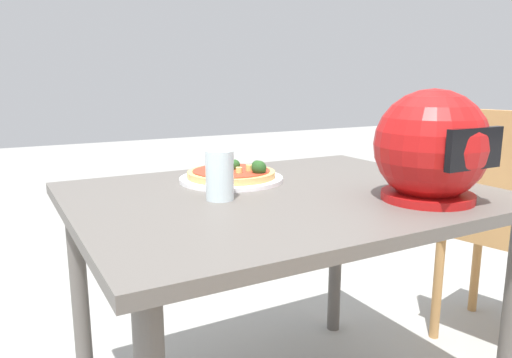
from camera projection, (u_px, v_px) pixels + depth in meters
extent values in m
cube|color=#5B5651|center=(283.00, 197.00, 1.29)|extent=(1.09, 0.86, 0.03)
cylinder|color=#5B5651|center=(336.00, 250.00, 1.90)|extent=(0.05, 0.05, 0.68)
cylinder|color=#5B5651|center=(80.00, 304.00, 1.45)|extent=(0.05, 0.05, 0.68)
cylinder|color=#5B5651|center=(510.00, 334.00, 1.28)|extent=(0.05, 0.05, 0.68)
cylinder|color=white|center=(231.00, 179.00, 1.42)|extent=(0.30, 0.30, 0.01)
cylinder|color=tan|center=(231.00, 174.00, 1.41)|extent=(0.26, 0.26, 0.02)
cylinder|color=red|center=(231.00, 171.00, 1.41)|extent=(0.23, 0.23, 0.00)
sphere|color=#234C1E|center=(223.00, 165.00, 1.41)|extent=(0.04, 0.04, 0.04)
sphere|color=#234C1E|center=(234.00, 165.00, 1.43)|extent=(0.04, 0.04, 0.04)
sphere|color=#234C1E|center=(219.00, 163.00, 1.47)|extent=(0.03, 0.03, 0.03)
sphere|color=#234C1E|center=(259.00, 168.00, 1.37)|extent=(0.04, 0.04, 0.04)
sphere|color=#234C1E|center=(257.00, 166.00, 1.42)|extent=(0.03, 0.03, 0.03)
cylinder|color=#E0D172|center=(239.00, 170.00, 1.37)|extent=(0.02, 0.02, 0.02)
cylinder|color=#E0D172|center=(249.00, 168.00, 1.40)|extent=(0.02, 0.02, 0.02)
cylinder|color=#E0D172|center=(229.00, 170.00, 1.36)|extent=(0.02, 0.02, 0.02)
sphere|color=#B21414|center=(431.00, 145.00, 1.17)|extent=(0.27, 0.27, 0.27)
cylinder|color=#B21414|center=(427.00, 196.00, 1.19)|extent=(0.22, 0.22, 0.02)
cube|color=black|center=(474.00, 149.00, 1.06)|extent=(0.17, 0.02, 0.09)
cylinder|color=silver|center=(219.00, 175.00, 1.19)|extent=(0.07, 0.07, 0.12)
cube|color=#B7844C|center=(507.00, 231.00, 1.81)|extent=(0.48, 0.48, 0.02)
cube|color=#B7844C|center=(493.00, 177.00, 1.64)|extent=(0.12, 0.38, 0.45)
cylinder|color=#B7844C|center=(476.00, 264.00, 2.09)|extent=(0.04, 0.04, 0.43)
cylinder|color=#B7844C|center=(438.00, 286.00, 1.86)|extent=(0.04, 0.04, 0.43)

